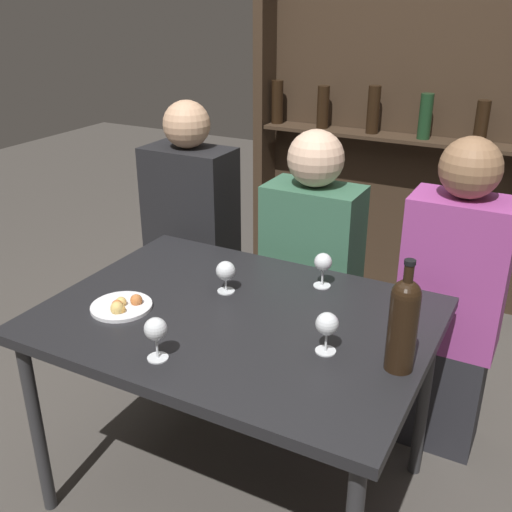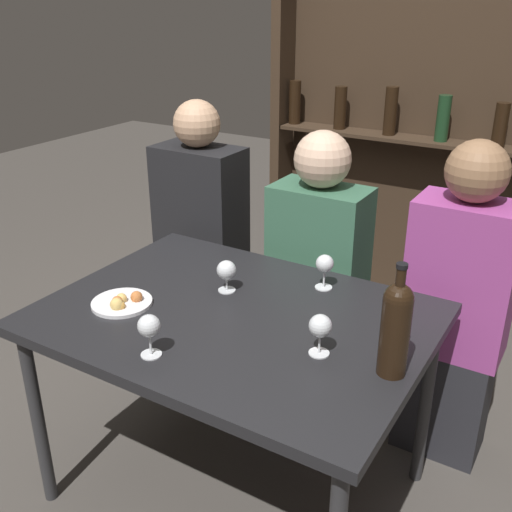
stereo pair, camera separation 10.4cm
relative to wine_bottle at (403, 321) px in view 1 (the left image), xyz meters
The scene contains 12 objects.
ground_plane 1.03m from the wine_bottle, behind, with size 10.00×10.00×0.00m, color #47423D.
dining_table 0.58m from the wine_bottle, behind, with size 1.21×0.90×0.73m.
wine_rack_wall 1.95m from the wine_bottle, 106.22° to the left, with size 1.66×0.21×2.21m.
wine_bottle is the anchor object (origin of this frame).
wine_glass_0 0.22m from the wine_bottle, behind, with size 0.07×0.07×0.12m.
wine_glass_1 0.67m from the wine_bottle, 165.10° to the left, with size 0.07×0.07×0.11m.
wine_glass_2 0.52m from the wine_bottle, 135.61° to the left, with size 0.06×0.06×0.12m.
wine_glass_3 0.67m from the wine_bottle, 156.01° to the right, with size 0.07×0.07×0.13m.
food_plate_0 0.90m from the wine_bottle, behind, with size 0.20×0.20×0.05m.
seated_person_left 1.34m from the wine_bottle, 149.15° to the left, with size 0.38×0.22×1.27m.
seated_person_center 0.91m from the wine_bottle, 128.82° to the left, with size 0.38×0.22×1.20m.
seated_person_right 0.73m from the wine_bottle, 88.24° to the left, with size 0.36×0.22×1.24m.
Camera 1 is at (0.84, -1.45, 1.67)m, focal length 42.00 mm.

